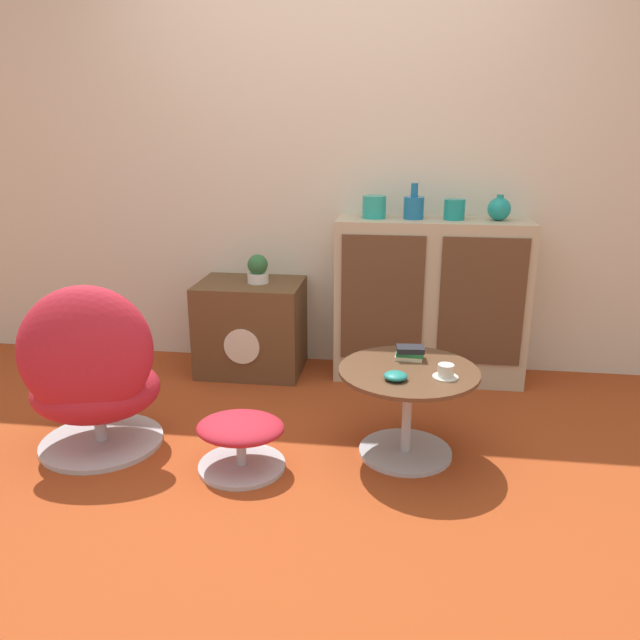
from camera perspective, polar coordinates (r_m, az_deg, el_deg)
name	(u,v)px	position (r m, az deg, el deg)	size (l,w,h in m)	color
ground_plane	(301,474)	(2.85, -1.75, -13.91)	(12.00, 12.00, 0.00)	#9E3D19
wall_back	(339,157)	(3.88, 1.76, 14.70)	(6.40, 0.06, 2.60)	beige
sideboard	(430,300)	(3.78, 10.02, 1.80)	(1.12, 0.38, 0.97)	tan
tv_console	(251,327)	(3.89, -6.31, -0.63)	(0.63, 0.48, 0.57)	brown
egg_chair	(92,374)	(3.06, -20.16, -4.68)	(0.72, 0.68, 0.83)	#B7B7BC
ottoman	(241,436)	(2.84, -7.26, -10.47)	(0.39, 0.39, 0.24)	#B7B7BC
coffee_table	(407,400)	(2.91, 8.00, -7.27)	(0.64, 0.64, 0.43)	#B7B7BC
vase_leftmost	(374,207)	(3.67, 4.98, 10.26)	(0.14, 0.14, 0.13)	teal
vase_inner_left	(414,207)	(3.67, 8.57, 10.22)	(0.12, 0.12, 0.20)	#196699
vase_inner_right	(454,209)	(3.68, 12.19, 9.86)	(0.12, 0.12, 0.12)	teal
vase_rightmost	(499,209)	(3.71, 16.07, 9.75)	(0.13, 0.13, 0.14)	teal
potted_plant	(258,269)	(3.79, -5.71, 4.64)	(0.13, 0.13, 0.17)	silver
teacup	(446,372)	(2.78, 11.42, -4.70)	(0.11, 0.11, 0.06)	silver
book_stack	(410,353)	(2.96, 8.21, -2.98)	(0.14, 0.10, 0.06)	beige
bowl	(396,376)	(2.72, 6.93, -5.10)	(0.10, 0.10, 0.04)	#1E7A70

